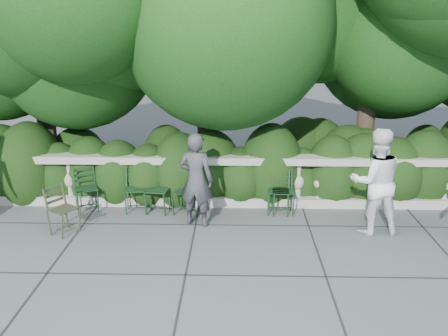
{
  "coord_description": "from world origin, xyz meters",
  "views": [
    {
      "loc": [
        0.21,
        -7.35,
        3.53
      ],
      "look_at": [
        0.0,
        1.0,
        1.0
      ],
      "focal_mm": 40.0,
      "sensor_mm": 36.0,
      "label": 1
    }
  ],
  "objects_px": {
    "chair_d": "(156,215)",
    "chair_weathered": "(71,236)",
    "chair_f": "(283,216)",
    "person_woman_grey": "(196,180)",
    "person_casual_man": "(376,182)",
    "chair_b": "(89,213)",
    "chair_a": "(136,214)",
    "chair_e": "(278,216)",
    "chair_c": "(182,217)"
  },
  "relations": [
    {
      "from": "chair_d",
      "to": "chair_f",
      "type": "relative_size",
      "value": 1.0
    },
    {
      "from": "chair_b",
      "to": "chair_d",
      "type": "relative_size",
      "value": 1.0
    },
    {
      "from": "chair_d",
      "to": "person_woman_grey",
      "type": "xyz_separation_m",
      "value": [
        0.79,
        -0.4,
        0.84
      ]
    },
    {
      "from": "chair_f",
      "to": "person_woman_grey",
      "type": "height_order",
      "value": "person_woman_grey"
    },
    {
      "from": "chair_e",
      "to": "chair_f",
      "type": "relative_size",
      "value": 1.0
    },
    {
      "from": "chair_c",
      "to": "chair_e",
      "type": "relative_size",
      "value": 1.0
    },
    {
      "from": "person_woman_grey",
      "to": "person_casual_man",
      "type": "xyz_separation_m",
      "value": [
        3.02,
        -0.23,
        0.07
      ]
    },
    {
      "from": "chair_d",
      "to": "person_casual_man",
      "type": "relative_size",
      "value": 0.46
    },
    {
      "from": "chair_c",
      "to": "person_woman_grey",
      "type": "xyz_separation_m",
      "value": [
        0.29,
        -0.34,
        0.84
      ]
    },
    {
      "from": "chair_weathered",
      "to": "person_woman_grey",
      "type": "bearing_deg",
      "value": -43.74
    },
    {
      "from": "chair_d",
      "to": "chair_weathered",
      "type": "relative_size",
      "value": 1.0
    },
    {
      "from": "chair_b",
      "to": "person_woman_grey",
      "type": "height_order",
      "value": "person_woman_grey"
    },
    {
      "from": "chair_a",
      "to": "chair_e",
      "type": "bearing_deg",
      "value": -6.34
    },
    {
      "from": "chair_e",
      "to": "person_woman_grey",
      "type": "height_order",
      "value": "person_woman_grey"
    },
    {
      "from": "chair_a",
      "to": "chair_f",
      "type": "distance_m",
      "value": 2.73
    },
    {
      "from": "chair_a",
      "to": "chair_e",
      "type": "relative_size",
      "value": 1.0
    },
    {
      "from": "chair_c",
      "to": "person_casual_man",
      "type": "xyz_separation_m",
      "value": [
        3.31,
        -0.57,
        0.91
      ]
    },
    {
      "from": "chair_d",
      "to": "person_woman_grey",
      "type": "relative_size",
      "value": 0.5
    },
    {
      "from": "person_casual_man",
      "to": "chair_c",
      "type": "bearing_deg",
      "value": -12.56
    },
    {
      "from": "chair_d",
      "to": "chair_f",
      "type": "distance_m",
      "value": 2.36
    },
    {
      "from": "chair_a",
      "to": "chair_e",
      "type": "distance_m",
      "value": 2.63
    },
    {
      "from": "chair_a",
      "to": "chair_d",
      "type": "distance_m",
      "value": 0.38
    },
    {
      "from": "chair_d",
      "to": "person_casual_man",
      "type": "xyz_separation_m",
      "value": [
        3.81,
        -0.63,
        0.91
      ]
    },
    {
      "from": "person_woman_grey",
      "to": "person_casual_man",
      "type": "distance_m",
      "value": 3.03
    },
    {
      "from": "chair_c",
      "to": "chair_f",
      "type": "relative_size",
      "value": 1.0
    },
    {
      "from": "chair_b",
      "to": "chair_f",
      "type": "distance_m",
      "value": 3.63
    },
    {
      "from": "chair_d",
      "to": "chair_b",
      "type": "bearing_deg",
      "value": -174.54
    },
    {
      "from": "chair_a",
      "to": "chair_weathered",
      "type": "xyz_separation_m",
      "value": [
        -0.92,
        -0.96,
        0.0
      ]
    },
    {
      "from": "chair_b",
      "to": "chair_f",
      "type": "relative_size",
      "value": 1.0
    },
    {
      "from": "chair_f",
      "to": "person_woman_grey",
      "type": "relative_size",
      "value": 0.5
    },
    {
      "from": "chair_a",
      "to": "person_woman_grey",
      "type": "relative_size",
      "value": 0.5
    },
    {
      "from": "chair_f",
      "to": "chair_weathered",
      "type": "relative_size",
      "value": 1.0
    },
    {
      "from": "person_woman_grey",
      "to": "person_casual_man",
      "type": "height_order",
      "value": "person_casual_man"
    },
    {
      "from": "chair_c",
      "to": "person_casual_man",
      "type": "height_order",
      "value": "person_casual_man"
    },
    {
      "from": "chair_c",
      "to": "chair_e",
      "type": "xyz_separation_m",
      "value": [
        1.76,
        0.07,
        0.0
      ]
    },
    {
      "from": "chair_b",
      "to": "chair_e",
      "type": "xyz_separation_m",
      "value": [
        3.53,
        -0.05,
        0.0
      ]
    },
    {
      "from": "person_casual_man",
      "to": "person_woman_grey",
      "type": "bearing_deg",
      "value": -7.12
    },
    {
      "from": "chair_c",
      "to": "person_casual_man",
      "type": "relative_size",
      "value": 0.46
    },
    {
      "from": "chair_f",
      "to": "chair_d",
      "type": "bearing_deg",
      "value": 178.44
    },
    {
      "from": "chair_a",
      "to": "person_casual_man",
      "type": "height_order",
      "value": "person_casual_man"
    },
    {
      "from": "chair_f",
      "to": "person_casual_man",
      "type": "xyz_separation_m",
      "value": [
        1.46,
        -0.64,
        0.91
      ]
    },
    {
      "from": "chair_c",
      "to": "chair_e",
      "type": "bearing_deg",
      "value": 23.62
    },
    {
      "from": "chair_a",
      "to": "person_woman_grey",
      "type": "height_order",
      "value": "person_woman_grey"
    },
    {
      "from": "chair_weathered",
      "to": "person_woman_grey",
      "type": "distance_m",
      "value": 2.31
    },
    {
      "from": "chair_a",
      "to": "chair_b",
      "type": "relative_size",
      "value": 1.0
    },
    {
      "from": "chair_e",
      "to": "chair_f",
      "type": "bearing_deg",
      "value": 5.09
    },
    {
      "from": "chair_weathered",
      "to": "person_casual_man",
      "type": "bearing_deg",
      "value": -54.54
    },
    {
      "from": "chair_a",
      "to": "chair_c",
      "type": "relative_size",
      "value": 1.0
    },
    {
      "from": "chair_e",
      "to": "person_woman_grey",
      "type": "xyz_separation_m",
      "value": [
        -1.47,
        -0.41,
        0.84
      ]
    },
    {
      "from": "chair_f",
      "to": "chair_weathered",
      "type": "bearing_deg",
      "value": -167.5
    }
  ]
}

